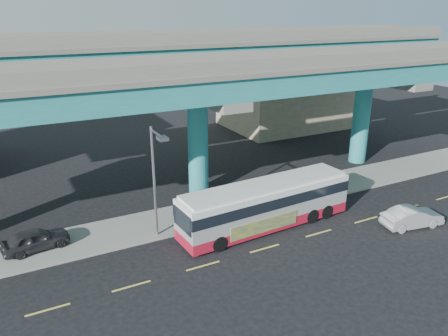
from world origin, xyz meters
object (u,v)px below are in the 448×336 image
parked_car (36,239)px  street_lamp (156,168)px  transit_bus (266,203)px  sedan (412,217)px  stop_sign (302,178)px

parked_car → street_lamp: (6.75, -2.08, 3.88)m
transit_bus → sedan: size_ratio=2.82×
parked_car → street_lamp: 8.06m
sedan → street_lamp: 16.55m
street_lamp → stop_sign: size_ratio=2.95×
street_lamp → stop_sign: 11.44m
sedan → parked_car: size_ratio=1.08×
street_lamp → stop_sign: (11.06, 0.71, -2.86)m
parked_car → transit_bus: bearing=-112.9°
parked_car → street_lamp: street_lamp is taller
sedan → street_lamp: size_ratio=0.61×
stop_sign → sedan: bearing=-75.4°
transit_bus → stop_sign: (4.42, 2.16, 0.15)m
transit_bus → street_lamp: bearing=164.6°
stop_sign → transit_bus: bearing=-170.4°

